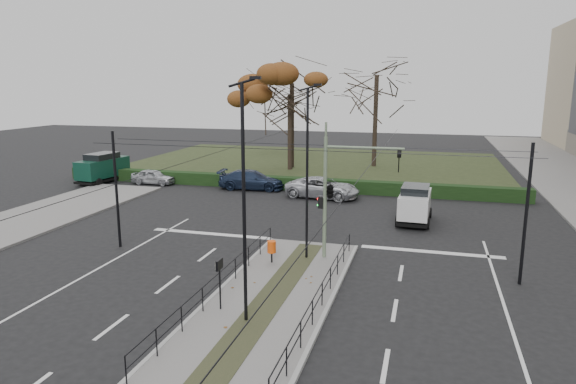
{
  "coord_description": "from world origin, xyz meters",
  "views": [
    {
      "loc": [
        5.61,
        -20.25,
        8.27
      ],
      "look_at": [
        -1.54,
        5.6,
        2.62
      ],
      "focal_mm": 32.0,
      "sensor_mm": 36.0,
      "label": 1
    }
  ],
  "objects_px": {
    "streetlamp_median_near": "(244,202)",
    "parked_car_fourth": "(323,188)",
    "green_van": "(103,167)",
    "rust_tree": "(292,83)",
    "parked_car_first": "(153,177)",
    "streetlamp_median_far": "(308,172)",
    "white_van": "(415,203)",
    "parked_car_third": "(252,180)",
    "bare_tree_center": "(377,82)",
    "litter_bin": "(272,247)",
    "info_panel": "(219,270)",
    "traffic_light": "(332,189)",
    "bare_tree_near": "(290,100)"
  },
  "relations": [
    {
      "from": "parked_car_fourth",
      "to": "streetlamp_median_near",
      "type": "bearing_deg",
      "value": -169.28
    },
    {
      "from": "streetlamp_median_near",
      "to": "streetlamp_median_far",
      "type": "bearing_deg",
      "value": 85.87
    },
    {
      "from": "rust_tree",
      "to": "parked_car_first",
      "type": "bearing_deg",
      "value": -128.61
    },
    {
      "from": "green_van",
      "to": "bare_tree_center",
      "type": "bearing_deg",
      "value": 33.96
    },
    {
      "from": "streetlamp_median_far",
      "to": "bare_tree_center",
      "type": "bearing_deg",
      "value": 89.98
    },
    {
      "from": "parked_car_third",
      "to": "bare_tree_near",
      "type": "relative_size",
      "value": 0.55
    },
    {
      "from": "info_panel",
      "to": "streetlamp_median_near",
      "type": "distance_m",
      "value": 3.09
    },
    {
      "from": "litter_bin",
      "to": "parked_car_first",
      "type": "xyz_separation_m",
      "value": [
        -15.49,
        16.27,
        -0.24
      ]
    },
    {
      "from": "parked_car_first",
      "to": "traffic_light",
      "type": "bearing_deg",
      "value": -130.06
    },
    {
      "from": "streetlamp_median_near",
      "to": "parked_car_fourth",
      "type": "bearing_deg",
      "value": 94.33
    },
    {
      "from": "streetlamp_median_near",
      "to": "white_van",
      "type": "distance_m",
      "value": 16.74
    },
    {
      "from": "streetlamp_median_far",
      "to": "white_van",
      "type": "xyz_separation_m",
      "value": [
        4.71,
        8.56,
        -3.1
      ]
    },
    {
      "from": "streetlamp_median_near",
      "to": "parked_car_fourth",
      "type": "xyz_separation_m",
      "value": [
        -1.58,
        20.85,
        -3.65
      ]
    },
    {
      "from": "green_van",
      "to": "bare_tree_center",
      "type": "relative_size",
      "value": 0.43
    },
    {
      "from": "info_panel",
      "to": "streetlamp_median_far",
      "type": "xyz_separation_m",
      "value": [
        1.76,
        6.41,
        2.64
      ]
    },
    {
      "from": "traffic_light",
      "to": "rust_tree",
      "type": "distance_m",
      "value": 28.09
    },
    {
      "from": "traffic_light",
      "to": "green_van",
      "type": "xyz_separation_m",
      "value": [
        -22.64,
        14.51,
        -2.19
      ]
    },
    {
      "from": "litter_bin",
      "to": "parked_car_third",
      "type": "xyz_separation_m",
      "value": [
        -6.78,
        16.45,
        -0.11
      ]
    },
    {
      "from": "info_panel",
      "to": "traffic_light",
      "type": "bearing_deg",
      "value": 67.11
    },
    {
      "from": "rust_tree",
      "to": "streetlamp_median_near",
      "type": "bearing_deg",
      "value": -77.62
    },
    {
      "from": "traffic_light",
      "to": "streetlamp_median_near",
      "type": "relative_size",
      "value": 0.69
    },
    {
      "from": "streetlamp_median_near",
      "to": "parked_car_third",
      "type": "relative_size",
      "value": 1.59
    },
    {
      "from": "litter_bin",
      "to": "parked_car_first",
      "type": "bearing_deg",
      "value": 133.6
    },
    {
      "from": "streetlamp_median_near",
      "to": "green_van",
      "type": "xyz_separation_m",
      "value": [
        -21.03,
        21.9,
        -3.1
      ]
    },
    {
      "from": "litter_bin",
      "to": "streetlamp_median_far",
      "type": "xyz_separation_m",
      "value": [
        1.43,
        1.06,
        3.41
      ]
    },
    {
      "from": "streetlamp_median_far",
      "to": "green_van",
      "type": "bearing_deg",
      "value": 145.37
    },
    {
      "from": "streetlamp_median_far",
      "to": "bare_tree_near",
      "type": "relative_size",
      "value": 0.85
    },
    {
      "from": "litter_bin",
      "to": "parked_car_first",
      "type": "height_order",
      "value": "parked_car_first"
    },
    {
      "from": "traffic_light",
      "to": "parked_car_first",
      "type": "bearing_deg",
      "value": 140.53
    },
    {
      "from": "white_van",
      "to": "litter_bin",
      "type": "bearing_deg",
      "value": -122.53
    },
    {
      "from": "traffic_light",
      "to": "bare_tree_center",
      "type": "height_order",
      "value": "bare_tree_center"
    },
    {
      "from": "streetlamp_median_near",
      "to": "rust_tree",
      "type": "relative_size",
      "value": 0.77
    },
    {
      "from": "streetlamp_median_near",
      "to": "rust_tree",
      "type": "height_order",
      "value": "rust_tree"
    },
    {
      "from": "parked_car_first",
      "to": "bare_tree_near",
      "type": "relative_size",
      "value": 0.39
    },
    {
      "from": "info_panel",
      "to": "green_van",
      "type": "bearing_deg",
      "value": 132.91
    },
    {
      "from": "bare_tree_center",
      "to": "streetlamp_median_near",
      "type": "bearing_deg",
      "value": -90.81
    },
    {
      "from": "traffic_light",
      "to": "parked_car_first",
      "type": "relative_size",
      "value": 1.55
    },
    {
      "from": "traffic_light",
      "to": "streetlamp_median_near",
      "type": "xyz_separation_m",
      "value": [
        -1.61,
        -7.39,
        0.9
      ]
    },
    {
      "from": "parked_car_third",
      "to": "streetlamp_median_near",
      "type": "bearing_deg",
      "value": -165.21
    },
    {
      "from": "parked_car_third",
      "to": "white_van",
      "type": "distance_m",
      "value": 14.62
    },
    {
      "from": "parked_car_fourth",
      "to": "parked_car_third",
      "type": "bearing_deg",
      "value": 82.02
    },
    {
      "from": "green_van",
      "to": "rust_tree",
      "type": "height_order",
      "value": "rust_tree"
    },
    {
      "from": "parked_car_third",
      "to": "bare_tree_center",
      "type": "bearing_deg",
      "value": -34.6
    },
    {
      "from": "green_van",
      "to": "bare_tree_near",
      "type": "distance_m",
      "value": 18.08
    },
    {
      "from": "streetlamp_median_far",
      "to": "parked_car_third",
      "type": "xyz_separation_m",
      "value": [
        -8.21,
        15.39,
        -3.52
      ]
    },
    {
      "from": "streetlamp_median_far",
      "to": "white_van",
      "type": "bearing_deg",
      "value": 61.19
    },
    {
      "from": "parked_car_fourth",
      "to": "parked_car_first",
      "type": "bearing_deg",
      "value": 91.06
    },
    {
      "from": "litter_bin",
      "to": "rust_tree",
      "type": "xyz_separation_m",
      "value": [
        -6.44,
        27.6,
        7.48
      ]
    },
    {
      "from": "info_panel",
      "to": "streetlamp_median_far",
      "type": "height_order",
      "value": "streetlamp_median_far"
    },
    {
      "from": "bare_tree_near",
      "to": "parked_car_fourth",
      "type": "bearing_deg",
      "value": -63.63
    }
  ]
}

